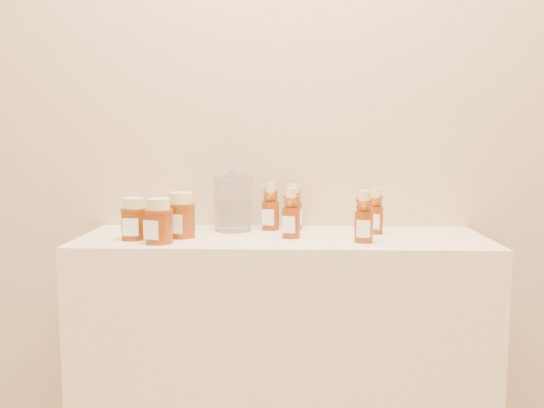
# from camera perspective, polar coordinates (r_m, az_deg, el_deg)

# --- Properties ---
(wall_back) EXTENTS (3.50, 0.02, 2.70)m
(wall_back) POSITION_cam_1_polar(r_m,az_deg,el_deg) (1.89, 1.18, 11.44)
(wall_back) COLOR tan
(wall_back) RESTS_ON ground
(display_table) EXTENTS (1.20, 0.40, 0.90)m
(display_table) POSITION_cam_1_polar(r_m,az_deg,el_deg) (1.84, 1.03, -17.16)
(display_table) COLOR beige
(display_table) RESTS_ON ground
(bear_bottle_back_left) EXTENTS (0.07, 0.07, 0.17)m
(bear_bottle_back_left) POSITION_cam_1_polar(r_m,az_deg,el_deg) (1.82, -0.14, 0.08)
(bear_bottle_back_left) COLOR #682508
(bear_bottle_back_left) RESTS_ON display_table
(bear_bottle_back_mid) EXTENTS (0.07, 0.07, 0.16)m
(bear_bottle_back_mid) POSITION_cam_1_polar(r_m,az_deg,el_deg) (1.83, 2.17, 0.04)
(bear_bottle_back_mid) COLOR #682508
(bear_bottle_back_mid) RESTS_ON display_table
(bear_bottle_back_right) EXTENTS (0.07, 0.07, 0.16)m
(bear_bottle_back_right) POSITION_cam_1_polar(r_m,az_deg,el_deg) (1.77, 10.17, -0.40)
(bear_bottle_back_right) COLOR #682508
(bear_bottle_back_right) RESTS_ON display_table
(bear_bottle_front_left) EXTENTS (0.07, 0.07, 0.17)m
(bear_bottle_front_left) POSITION_cam_1_polar(r_m,az_deg,el_deg) (1.67, 1.90, -0.55)
(bear_bottle_front_left) COLOR #682508
(bear_bottle_front_left) RESTS_ON display_table
(bear_bottle_front_right) EXTENTS (0.06, 0.06, 0.16)m
(bear_bottle_front_right) POSITION_cam_1_polar(r_m,az_deg,el_deg) (1.62, 9.09, -0.89)
(bear_bottle_front_right) COLOR #682508
(bear_bottle_front_right) RESTS_ON display_table
(honey_jar_left) EXTENTS (0.08, 0.08, 0.12)m
(honey_jar_left) POSITION_cam_1_polar(r_m,az_deg,el_deg) (1.70, -13.52, -1.42)
(honey_jar_left) COLOR #682508
(honey_jar_left) RESTS_ON display_table
(honey_jar_back) EXTENTS (0.11, 0.11, 0.13)m
(honey_jar_back) POSITION_cam_1_polar(r_m,az_deg,el_deg) (1.70, -8.98, -1.08)
(honey_jar_back) COLOR #682508
(honey_jar_back) RESTS_ON display_table
(honey_jar_front) EXTENTS (0.10, 0.10, 0.12)m
(honey_jar_front) POSITION_cam_1_polar(r_m,az_deg,el_deg) (1.62, -11.14, -1.66)
(honey_jar_front) COLOR #682508
(honey_jar_front) RESTS_ON display_table
(glass_canister) EXTENTS (0.15, 0.15, 0.19)m
(glass_canister) POSITION_cam_1_polar(r_m,az_deg,el_deg) (1.80, -3.88, 0.30)
(glass_canister) COLOR white
(glass_canister) RESTS_ON display_table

